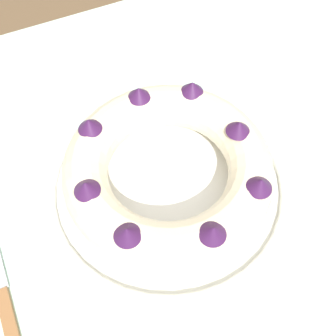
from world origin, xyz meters
The scene contains 5 objects.
ground_plane centered at (0.00, 0.00, 0.00)m, with size 8.00×8.00×0.00m, color brown.
dining_table centered at (0.00, 0.00, 0.66)m, with size 1.55×0.98×0.74m.
serving_dish centered at (-0.01, 0.03, 0.75)m, with size 0.36×0.36×0.02m.
bundt_cake centered at (-0.01, 0.03, 0.79)m, with size 0.30×0.30×0.08m.
cake_knife centered at (-0.27, -0.02, 0.74)m, with size 0.02×0.16×0.01m.
Camera 1 is at (-0.13, -0.23, 1.26)m, focal length 42.00 mm.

